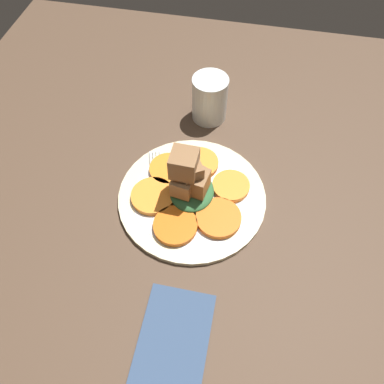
% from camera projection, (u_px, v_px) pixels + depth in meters
% --- Properties ---
extents(table_slab, '(1.20, 1.20, 0.02)m').
position_uv_depth(table_slab, '(192.00, 201.00, 0.72)').
color(table_slab, '#4C3828').
rests_on(table_slab, ground).
extents(plate, '(0.28, 0.28, 0.01)m').
position_uv_depth(plate, '(192.00, 197.00, 0.71)').
color(plate, beige).
rests_on(plate, table_slab).
extents(carrot_slice_0, '(0.07, 0.07, 0.01)m').
position_uv_depth(carrot_slice_0, '(231.00, 186.00, 0.71)').
color(carrot_slice_0, orange).
rests_on(carrot_slice_0, plate).
extents(carrot_slice_1, '(0.08, 0.08, 0.01)m').
position_uv_depth(carrot_slice_1, '(202.00, 164.00, 0.74)').
color(carrot_slice_1, orange).
rests_on(carrot_slice_1, plate).
extents(carrot_slice_2, '(0.08, 0.08, 0.01)m').
position_uv_depth(carrot_slice_2, '(169.00, 169.00, 0.73)').
color(carrot_slice_2, orange).
rests_on(carrot_slice_2, plate).
extents(carrot_slice_3, '(0.08, 0.08, 0.01)m').
position_uv_depth(carrot_slice_3, '(153.00, 196.00, 0.69)').
color(carrot_slice_3, orange).
rests_on(carrot_slice_3, plate).
extents(carrot_slice_4, '(0.08, 0.08, 0.01)m').
position_uv_depth(carrot_slice_4, '(175.00, 226.00, 0.66)').
color(carrot_slice_4, '#D35E12').
rests_on(carrot_slice_4, plate).
extents(carrot_slice_5, '(0.08, 0.08, 0.01)m').
position_uv_depth(carrot_slice_5, '(218.00, 218.00, 0.67)').
color(carrot_slice_5, orange).
rests_on(carrot_slice_5, plate).
extents(center_pile, '(0.09, 0.08, 0.11)m').
position_uv_depth(center_pile, '(190.00, 181.00, 0.67)').
color(center_pile, '#2D6033').
rests_on(center_pile, plate).
extents(fork, '(0.19, 0.08, 0.00)m').
position_uv_depth(fork, '(157.00, 189.00, 0.71)').
color(fork, '#B2B2B7').
rests_on(fork, plate).
extents(water_glass, '(0.08, 0.08, 0.10)m').
position_uv_depth(water_glass, '(210.00, 99.00, 0.79)').
color(water_glass, silver).
rests_on(water_glass, table_slab).
extents(napkin, '(0.17, 0.10, 0.01)m').
position_uv_depth(napkin, '(172.00, 346.00, 0.56)').
color(napkin, '#334766').
rests_on(napkin, table_slab).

